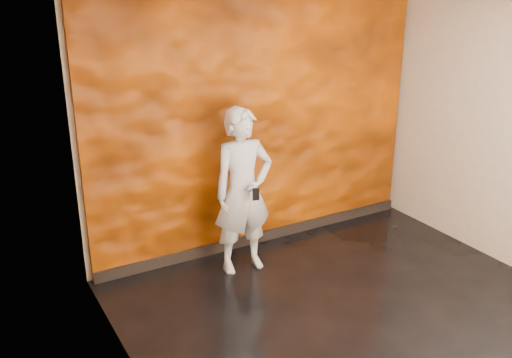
% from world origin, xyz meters
% --- Properties ---
extents(room, '(4.02, 4.02, 2.81)m').
position_xyz_m(room, '(0.00, 0.00, 1.40)').
color(room, black).
rests_on(room, ground).
extents(feature_wall, '(3.90, 0.06, 2.75)m').
position_xyz_m(feature_wall, '(0.00, 1.96, 1.38)').
color(feature_wall, '#D75901').
rests_on(feature_wall, ground).
extents(baseboard, '(3.90, 0.04, 0.12)m').
position_xyz_m(baseboard, '(0.00, 1.92, 0.06)').
color(baseboard, black).
rests_on(baseboard, ground).
extents(man, '(0.65, 0.45, 1.72)m').
position_xyz_m(man, '(-0.48, 1.49, 0.86)').
color(man, '#9EA3AE').
rests_on(man, ground).
extents(phone, '(0.07, 0.03, 0.13)m').
position_xyz_m(phone, '(-0.47, 1.23, 0.91)').
color(phone, black).
rests_on(phone, man).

